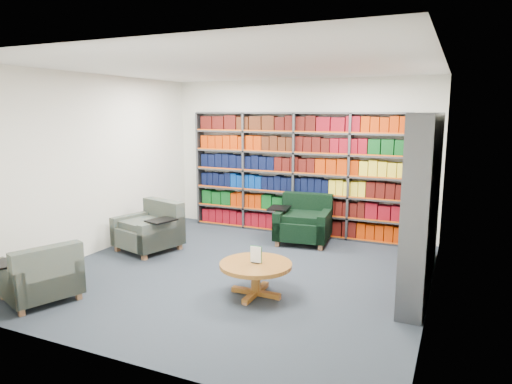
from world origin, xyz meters
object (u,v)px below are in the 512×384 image
at_px(coffee_table, 256,270).
at_px(chair_teal_left, 152,230).
at_px(chair_teal_front, 42,278).
at_px(chair_green_right, 304,223).

bearing_deg(coffee_table, chair_teal_left, 155.67).
height_order(chair_teal_left, chair_teal_front, chair_teal_left).
relative_size(chair_green_right, chair_teal_front, 1.04).
distance_m(chair_teal_left, chair_green_right, 2.57).
bearing_deg(coffee_table, chair_green_right, 94.95).
relative_size(chair_green_right, coffee_table, 1.23).
relative_size(chair_teal_front, coffee_table, 1.19).
height_order(chair_teal_left, chair_green_right, chair_green_right).
xyz_separation_m(chair_green_right, chair_teal_front, (-2.02, -3.72, -0.04)).
xyz_separation_m(chair_teal_left, chair_teal_front, (0.09, -2.24, -0.03)).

